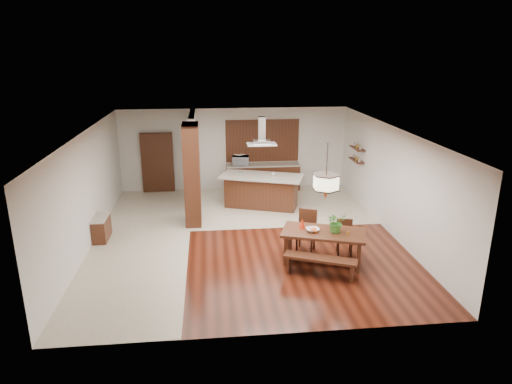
{
  "coord_description": "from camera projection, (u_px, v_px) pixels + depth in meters",
  "views": [
    {
      "loc": [
        -0.93,
        -11.43,
        4.87
      ],
      "look_at": [
        0.3,
        0.0,
        1.25
      ],
      "focal_mm": 32.0,
      "sensor_mm": 36.0,
      "label": 1
    }
  ],
  "objects": [
    {
      "name": "hallway_console",
      "position": [
        102.0,
        228.0,
        12.1
      ],
      "size": [
        0.37,
        0.88,
        0.63
      ],
      "primitive_type": "cube",
      "color": "#32180E",
      "rests_on": "ground"
    },
    {
      "name": "kitchen_island",
      "position": [
        261.0,
        191.0,
        14.54
      ],
      "size": [
        2.79,
        1.91,
        1.06
      ],
      "rotation": [
        0.0,
        0.0,
        -0.34
      ],
      "color": "#32180E",
      "rests_on": "ground"
    },
    {
      "name": "fruit_bowl",
      "position": [
        313.0,
        230.0,
        10.63
      ],
      "size": [
        0.32,
        0.32,
        0.08
      ],
      "primitive_type": "imported",
      "rotation": [
        0.0,
        0.0,
        0.05
      ],
      "color": "#BDB5A5",
      "rests_on": "dining_table"
    },
    {
      "name": "range_hood",
      "position": [
        262.0,
        131.0,
        13.96
      ],
      "size": [
        0.9,
        0.55,
        0.87
      ],
      "primitive_type": null,
      "color": "silver",
      "rests_on": "room_shell"
    },
    {
      "name": "dining_chair_right",
      "position": [
        345.0,
        238.0,
        11.19
      ],
      "size": [
        0.45,
        0.45,
        0.87
      ],
      "primitive_type": null,
      "rotation": [
        0.0,
        0.0,
        -0.19
      ],
      "color": "#32180E",
      "rests_on": "ground"
    },
    {
      "name": "hallway_doorway",
      "position": [
        158.0,
        163.0,
        15.98
      ],
      "size": [
        1.1,
        0.2,
        2.1
      ],
      "primitive_type": "cube",
      "color": "#32180E",
      "rests_on": "ground"
    },
    {
      "name": "rear_counter",
      "position": [
        263.0,
        177.0,
        16.34
      ],
      "size": [
        2.6,
        0.62,
        0.95
      ],
      "color": "#32180E",
      "rests_on": "ground"
    },
    {
      "name": "shelf_lower",
      "position": [
        356.0,
        160.0,
        14.83
      ],
      "size": [
        0.26,
        0.9,
        0.04
      ],
      "primitive_type": "cube",
      "color": "#32180E",
      "rests_on": "room_shell"
    },
    {
      "name": "island_cup",
      "position": [
        273.0,
        174.0,
        14.34
      ],
      "size": [
        0.15,
        0.15,
        0.09
      ],
      "primitive_type": "imported",
      "rotation": [
        0.0,
        0.0,
        -0.38
      ],
      "color": "silver",
      "rests_on": "kitchen_island"
    },
    {
      "name": "microwave",
      "position": [
        241.0,
        161.0,
        16.04
      ],
      "size": [
        0.61,
        0.44,
        0.32
      ],
      "primitive_type": "imported",
      "rotation": [
        0.0,
        0.0,
        -0.09
      ],
      "color": "silver",
      "rests_on": "rear_counter"
    },
    {
      "name": "tile_kitchen",
      "position": [
        277.0,
        205.0,
        14.89
      ],
      "size": [
        5.5,
        4.0,
        0.01
      ],
      "primitive_type": "cube",
      "color": "beige",
      "rests_on": "ground"
    },
    {
      "name": "soffit_band",
      "position": [
        244.0,
        131.0,
        11.53
      ],
      "size": [
        8.0,
        9.0,
        0.02
      ],
      "primitive_type": "cube",
      "color": "#3B220E",
      "rests_on": "room_shell"
    },
    {
      "name": "partition_stub",
      "position": [
        194.0,
        158.0,
        14.95
      ],
      "size": [
        0.18,
        2.4,
        2.9
      ],
      "primitive_type": "cube",
      "color": "silver",
      "rests_on": "ground"
    },
    {
      "name": "pendant_lantern",
      "position": [
        327.0,
        171.0,
        10.2
      ],
      "size": [
        0.64,
        0.64,
        1.31
      ],
      "primitive_type": null,
      "color": "#F7EDBD",
      "rests_on": "room_shell"
    },
    {
      "name": "partition_pier",
      "position": [
        192.0,
        175.0,
        12.95
      ],
      "size": [
        0.45,
        1.0,
        2.9
      ],
      "primitive_type": "cube",
      "color": "#32180E",
      "rests_on": "ground"
    },
    {
      "name": "tile_hallway",
      "position": [
        142.0,
        240.0,
        12.11
      ],
      "size": [
        2.5,
        9.0,
        0.01
      ],
      "primitive_type": "cube",
      "color": "beige",
      "rests_on": "ground"
    },
    {
      "name": "dining_chair_left",
      "position": [
        306.0,
        231.0,
        11.37
      ],
      "size": [
        0.6,
        0.6,
        1.04
      ],
      "primitive_type": null,
      "rotation": [
        0.0,
        0.0,
        -0.4
      ],
      "color": "#32180E",
      "rests_on": "ground"
    },
    {
      "name": "room_shell",
      "position": [
        244.0,
        162.0,
        11.78
      ],
      "size": [
        9.0,
        9.04,
        2.92
      ],
      "color": "#351209",
      "rests_on": "ground"
    },
    {
      "name": "dining_bench",
      "position": [
        320.0,
        267.0,
        10.16
      ],
      "size": [
        1.63,
        0.99,
        0.46
      ],
      "primitive_type": null,
      "rotation": [
        0.0,
        0.0,
        -0.42
      ],
      "color": "#32180E",
      "rests_on": "ground"
    },
    {
      "name": "napkin_cone",
      "position": [
        302.0,
        223.0,
        10.81
      ],
      "size": [
        0.17,
        0.17,
        0.23
      ],
      "primitive_type": "cone",
      "rotation": [
        0.0,
        0.0,
        -0.17
      ],
      "color": "red",
      "rests_on": "dining_table"
    },
    {
      "name": "kitchen_window",
      "position": [
        262.0,
        141.0,
        16.2
      ],
      "size": [
        2.6,
        0.08,
        1.5
      ],
      "primitive_type": "cube",
      "color": "#A26730",
      "rests_on": "room_shell"
    },
    {
      "name": "dining_table",
      "position": [
        323.0,
        240.0,
        10.7
      ],
      "size": [
        2.12,
        1.53,
        0.8
      ],
      "rotation": [
        0.0,
        0.0,
        -0.33
      ],
      "color": "#32180E",
      "rests_on": "ground"
    },
    {
      "name": "shelf_upper",
      "position": [
        357.0,
        148.0,
        14.71
      ],
      "size": [
        0.26,
        0.9,
        0.04
      ],
      "primitive_type": "cube",
      "color": "#32180E",
      "rests_on": "room_shell"
    },
    {
      "name": "foliage_plant",
      "position": [
        336.0,
        222.0,
        10.53
      ],
      "size": [
        0.53,
        0.49,
        0.5
      ],
      "primitive_type": "imported",
      "rotation": [
        0.0,
        0.0,
        0.26
      ],
      "color": "#397A28",
      "rests_on": "dining_table"
    },
    {
      "name": "gold_ornament",
      "position": [
        348.0,
        233.0,
        10.4
      ],
      "size": [
        0.08,
        0.08,
        0.09
      ],
      "primitive_type": "cylinder",
      "rotation": [
        0.0,
        0.0,
        -0.29
      ],
      "color": "gold",
      "rests_on": "dining_table"
    }
  ]
}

